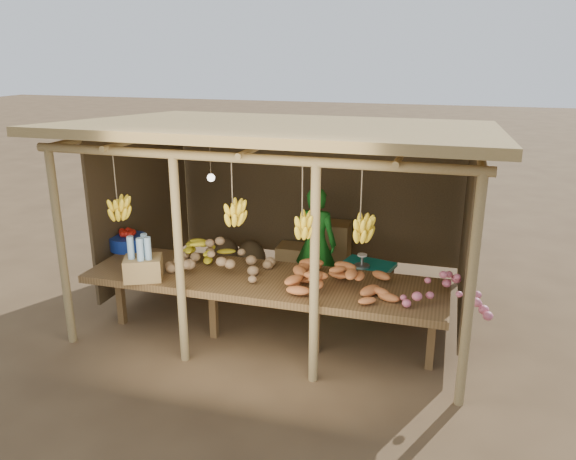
# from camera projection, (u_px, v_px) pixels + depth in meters

# --- Properties ---
(ground) EXTENTS (60.00, 60.00, 0.00)m
(ground) POSITION_uv_depth(u_px,v_px,m) (288.00, 308.00, 7.16)
(ground) COLOR brown
(ground) RESTS_ON ground
(stall_structure) EXTENTS (4.70, 3.50, 2.43)m
(stall_structure) POSITION_uv_depth(u_px,v_px,m) (284.00, 161.00, 6.52)
(stall_structure) COLOR #947B4C
(stall_structure) RESTS_ON ground
(counter) EXTENTS (3.90, 1.05, 0.80)m
(counter) POSITION_uv_depth(u_px,v_px,m) (263.00, 283.00, 6.07)
(counter) COLOR brown
(counter) RESTS_ON ground
(potato_heap) EXTENTS (1.22, 0.93, 0.37)m
(potato_heap) POSITION_uv_depth(u_px,v_px,m) (216.00, 256.00, 6.17)
(potato_heap) COLOR olive
(potato_heap) RESTS_ON counter
(sweet_potato_heap) EXTENTS (1.13, 0.70, 0.36)m
(sweet_potato_heap) POSITION_uv_depth(u_px,v_px,m) (337.00, 272.00, 5.72)
(sweet_potato_heap) COLOR #C46A32
(sweet_potato_heap) RESTS_ON counter
(onion_heap) EXTENTS (0.97, 0.73, 0.36)m
(onion_heap) POSITION_uv_depth(u_px,v_px,m) (446.00, 288.00, 5.35)
(onion_heap) COLOR #CD6376
(onion_heap) RESTS_ON counter
(banana_pile) EXTENTS (0.61, 0.42, 0.35)m
(banana_pile) POSITION_uv_depth(u_px,v_px,m) (202.00, 244.00, 6.57)
(banana_pile) COLOR yellow
(banana_pile) RESTS_ON counter
(tomato_basin) EXTENTS (0.46, 0.46, 0.24)m
(tomato_basin) POSITION_uv_depth(u_px,v_px,m) (129.00, 241.00, 6.92)
(tomato_basin) COLOR navy
(tomato_basin) RESTS_ON counter
(bottle_box) EXTENTS (0.48, 0.44, 0.49)m
(bottle_box) POSITION_uv_depth(u_px,v_px,m) (143.00, 263.00, 5.96)
(bottle_box) COLOR olive
(bottle_box) RESTS_ON counter
(vendor) EXTENTS (0.56, 0.37, 1.51)m
(vendor) POSITION_uv_depth(u_px,v_px,m) (316.00, 244.00, 7.25)
(vendor) COLOR #17671A
(vendor) RESTS_ON ground
(tarp_crate) EXTENTS (0.74, 0.68, 0.75)m
(tarp_crate) POSITION_uv_depth(u_px,v_px,m) (365.00, 285.00, 7.11)
(tarp_crate) COLOR brown
(tarp_crate) RESTS_ON ground
(carton_stack) EXTENTS (1.06, 0.42, 0.80)m
(carton_stack) POSITION_uv_depth(u_px,v_px,m) (319.00, 252.00, 8.12)
(carton_stack) COLOR olive
(carton_stack) RESTS_ON ground
(burlap_sacks) EXTENTS (0.85, 0.44, 0.60)m
(burlap_sacks) POSITION_uv_depth(u_px,v_px,m) (238.00, 255.00, 8.27)
(burlap_sacks) COLOR #4D3C24
(burlap_sacks) RESTS_ON ground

